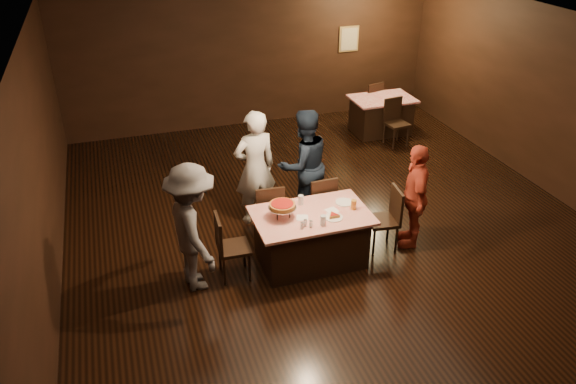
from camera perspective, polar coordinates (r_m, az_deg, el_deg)
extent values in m
plane|color=black|center=(8.56, 5.40, -4.76)|extent=(10.00, 10.00, 0.00)
cube|color=silver|center=(7.34, 6.50, 15.12)|extent=(8.00, 10.00, 0.04)
cube|color=black|center=(12.30, -3.62, 13.64)|extent=(8.00, 0.04, 3.00)
cube|color=black|center=(7.32, -24.18, 0.00)|extent=(0.04, 10.00, 3.00)
cube|color=tan|center=(12.93, 6.19, 15.21)|extent=(0.46, 0.03, 0.56)
cube|color=beige|center=(12.91, 6.24, 15.18)|extent=(0.38, 0.01, 0.48)
cube|color=#B71C0C|center=(7.86, 2.34, -4.67)|extent=(1.60, 1.00, 0.77)
cube|color=#B00B12|center=(12.23, 9.43, 7.71)|extent=(1.30, 0.90, 0.77)
cube|color=black|center=(8.31, -2.03, -1.91)|extent=(0.46, 0.46, 0.95)
cube|color=black|center=(8.53, 3.13, -1.05)|extent=(0.44, 0.44, 0.95)
cube|color=black|center=(7.55, -5.54, -5.53)|extent=(0.44, 0.44, 0.95)
cube|color=black|center=(8.20, 9.59, -2.77)|extent=(0.47, 0.47, 0.95)
cube|color=black|center=(11.63, 11.01, 6.91)|extent=(0.47, 0.47, 0.95)
cube|color=black|center=(12.70, 8.25, 9.04)|extent=(0.51, 0.51, 0.95)
imported|color=silver|center=(8.56, -3.37, 2.46)|extent=(0.72, 0.53, 1.84)
imported|color=black|center=(8.70, 1.60, 2.77)|extent=(0.99, 0.84, 1.80)
imported|color=#59585D|center=(7.24, -9.66, -3.64)|extent=(0.83, 1.23, 1.76)
imported|color=#AF3825|center=(8.24, 12.73, -0.37)|extent=(0.69, 1.01, 1.59)
cylinder|color=black|center=(7.62, -0.81, -1.72)|extent=(0.01, 0.01, 0.15)
cylinder|color=black|center=(7.48, -1.10, -2.38)|extent=(0.01, 0.01, 0.15)
cylinder|color=black|center=(7.52, 0.17, -2.17)|extent=(0.01, 0.01, 0.15)
cylinder|color=silver|center=(7.50, -0.58, -1.57)|extent=(0.38, 0.38, 0.01)
cylinder|color=#B27233|center=(7.48, -0.58, -1.37)|extent=(0.35, 0.35, 0.05)
cylinder|color=#A5140C|center=(7.47, -0.58, -1.18)|extent=(0.30, 0.30, 0.01)
cylinder|color=white|center=(7.59, 4.64, -2.58)|extent=(0.25, 0.25, 0.01)
cylinder|color=#B27233|center=(7.57, 4.65, -2.41)|extent=(0.18, 0.18, 0.04)
cylinder|color=#A5140C|center=(7.56, 4.66, -2.26)|extent=(0.14, 0.14, 0.01)
cylinder|color=white|center=(7.95, 5.74, -1.05)|extent=(0.25, 0.25, 0.01)
cylinder|color=silver|center=(7.39, 3.58, -2.89)|extent=(0.08, 0.08, 0.14)
cylinder|color=#BF7F26|center=(7.78, 6.68, -1.29)|extent=(0.08, 0.08, 0.14)
cylinder|color=silver|center=(7.84, 1.30, -0.82)|extent=(0.08, 0.08, 0.14)
cylinder|color=silver|center=(7.38, 1.76, -3.19)|extent=(0.04, 0.04, 0.08)
cylinder|color=silver|center=(7.35, 1.77, -2.89)|extent=(0.05, 0.05, 0.02)
cylinder|color=silver|center=(7.35, 2.33, -3.31)|extent=(0.04, 0.04, 0.08)
cylinder|color=silver|center=(7.33, 2.34, -3.01)|extent=(0.05, 0.05, 0.02)
cylinder|color=silver|center=(7.32, 1.45, -3.46)|extent=(0.04, 0.04, 0.08)
cylinder|color=silver|center=(7.30, 1.45, -3.17)|extent=(0.05, 0.05, 0.02)
cube|color=white|center=(7.75, 4.48, -1.89)|extent=(0.19, 0.19, 0.01)
cube|color=white|center=(7.56, 1.46, -2.62)|extent=(0.21, 0.21, 0.01)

